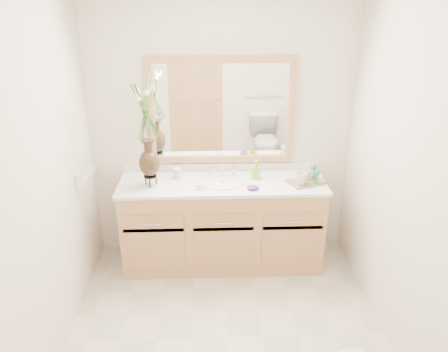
{
  "coord_description": "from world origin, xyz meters",
  "views": [
    {
      "loc": [
        -0.12,
        -2.54,
        2.41
      ],
      "look_at": [
        0.0,
        0.65,
        1.04
      ],
      "focal_mm": 35.0,
      "sensor_mm": 36.0,
      "label": 1
    }
  ],
  "objects_px": {
    "tumbler": "(177,173)",
    "soap_bottle": "(256,170)",
    "tray": "(306,182)",
    "flower_vase": "(146,121)"
  },
  "relations": [
    {
      "from": "tray",
      "to": "flower_vase",
      "type": "bearing_deg",
      "value": 157.96
    },
    {
      "from": "tumbler",
      "to": "soap_bottle",
      "type": "distance_m",
      "value": 0.71
    },
    {
      "from": "tumbler",
      "to": "soap_bottle",
      "type": "xyz_separation_m",
      "value": [
        0.71,
        -0.03,
        0.03
      ]
    },
    {
      "from": "flower_vase",
      "to": "tumbler",
      "type": "bearing_deg",
      "value": 32.45
    },
    {
      "from": "tumbler",
      "to": "tray",
      "type": "xyz_separation_m",
      "value": [
        1.14,
        -0.14,
        -0.04
      ]
    },
    {
      "from": "flower_vase",
      "to": "soap_bottle",
      "type": "distance_m",
      "value": 1.07
    },
    {
      "from": "tray",
      "to": "tumbler",
      "type": "bearing_deg",
      "value": 150.83
    },
    {
      "from": "tumbler",
      "to": "tray",
      "type": "height_order",
      "value": "tumbler"
    },
    {
      "from": "flower_vase",
      "to": "soap_bottle",
      "type": "height_order",
      "value": "flower_vase"
    },
    {
      "from": "soap_bottle",
      "to": "tray",
      "type": "xyz_separation_m",
      "value": [
        0.43,
        -0.12,
        -0.07
      ]
    }
  ]
}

